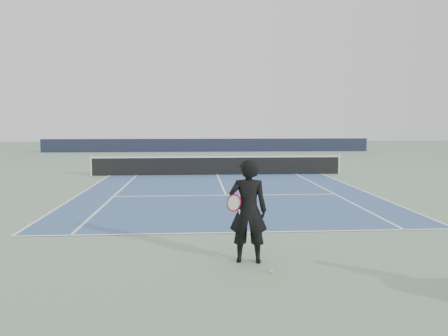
{
  "coord_description": "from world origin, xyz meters",
  "views": [
    {
      "loc": [
        -1.12,
        -22.31,
        2.71
      ],
      "look_at": [
        -0.11,
        -7.05,
        1.1
      ],
      "focal_mm": 35.0,
      "sensor_mm": 36.0,
      "label": 1
    }
  ],
  "objects": [
    {
      "name": "ground",
      "position": [
        0.0,
        0.0,
        0.0
      ],
      "size": [
        80.0,
        80.0,
        0.0
      ],
      "primitive_type": "plane",
      "color": "gray"
    },
    {
      "name": "court_surface",
      "position": [
        0.0,
        0.0,
        0.01
      ],
      "size": [
        10.97,
        23.77,
        0.01
      ],
      "primitive_type": "cube",
      "color": "#395888",
      "rests_on": "ground"
    },
    {
      "name": "tennis_net",
      "position": [
        0.0,
        0.0,
        0.5
      ],
      "size": [
        12.9,
        0.1,
        1.07
      ],
      "color": "silver",
      "rests_on": "ground"
    },
    {
      "name": "windscreen_far",
      "position": [
        0.0,
        17.88,
        0.6
      ],
      "size": [
        30.0,
        0.25,
        1.2
      ],
      "primitive_type": "cube",
      "color": "black",
      "rests_on": "ground"
    },
    {
      "name": "tennis_player",
      "position": [
        -0.12,
        -14.1,
        1.01
      ],
      "size": [
        0.87,
        0.65,
        2.03
      ],
      "color": "black",
      "rests_on": "ground"
    },
    {
      "name": "tennis_ball",
      "position": [
        0.23,
        -14.77,
        0.03
      ],
      "size": [
        0.07,
        0.07,
        0.07
      ],
      "primitive_type": "sphere",
      "color": "#C3E72F",
      "rests_on": "ground"
    }
  ]
}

